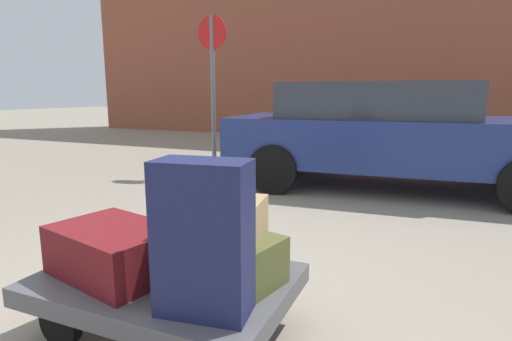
{
  "coord_description": "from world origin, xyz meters",
  "views": [
    {
      "loc": [
        1.22,
        -1.65,
        1.28
      ],
      "look_at": [
        0.0,
        1.2,
        0.69
      ],
      "focal_mm": 28.56,
      "sensor_mm": 36.0,
      "label": 1
    }
  ],
  "objects_px": {
    "suitcase_olive_center": "(219,258)",
    "no_parking_sign": "(213,79)",
    "bollard_kerb_near": "(500,145)",
    "suitcase_maroon_stacked_top": "(115,250)",
    "suitcase_navy_front_left": "(203,238)",
    "duffel_bag_tan_topmost_pile": "(218,217)",
    "parked_car": "(388,132)",
    "luggage_cart": "(166,287)"
  },
  "relations": [
    {
      "from": "suitcase_olive_center",
      "to": "no_parking_sign",
      "type": "height_order",
      "value": "no_parking_sign"
    },
    {
      "from": "bollard_kerb_near",
      "to": "suitcase_maroon_stacked_top",
      "type": "bearing_deg",
      "value": -109.86
    },
    {
      "from": "suitcase_olive_center",
      "to": "suitcase_navy_front_left",
      "type": "bearing_deg",
      "value": -60.24
    },
    {
      "from": "suitcase_olive_center",
      "to": "suitcase_maroon_stacked_top",
      "type": "height_order",
      "value": "suitcase_maroon_stacked_top"
    },
    {
      "from": "suitcase_olive_center",
      "to": "no_parking_sign",
      "type": "xyz_separation_m",
      "value": [
        -2.2,
        3.92,
        1.04
      ]
    },
    {
      "from": "duffel_bag_tan_topmost_pile",
      "to": "bollard_kerb_near",
      "type": "bearing_deg",
      "value": 64.75
    },
    {
      "from": "no_parking_sign",
      "to": "suitcase_navy_front_left",
      "type": "bearing_deg",
      "value": -61.49
    },
    {
      "from": "duffel_bag_tan_topmost_pile",
      "to": "parked_car",
      "type": "xyz_separation_m",
      "value": [
        0.41,
        4.07,
        0.09
      ]
    },
    {
      "from": "suitcase_olive_center",
      "to": "duffel_bag_tan_topmost_pile",
      "type": "height_order",
      "value": "duffel_bag_tan_topmost_pile"
    },
    {
      "from": "suitcase_navy_front_left",
      "to": "parked_car",
      "type": "relative_size",
      "value": 0.15
    },
    {
      "from": "suitcase_olive_center",
      "to": "parked_car",
      "type": "bearing_deg",
      "value": 97.27
    },
    {
      "from": "duffel_bag_tan_topmost_pile",
      "to": "parked_car",
      "type": "bearing_deg",
      "value": 75.45
    },
    {
      "from": "luggage_cart",
      "to": "suitcase_navy_front_left",
      "type": "bearing_deg",
      "value": -31.97
    },
    {
      "from": "suitcase_maroon_stacked_top",
      "to": "duffel_bag_tan_topmost_pile",
      "type": "xyz_separation_m",
      "value": [
        0.54,
        0.14,
        0.21
      ]
    },
    {
      "from": "bollard_kerb_near",
      "to": "parked_car",
      "type": "bearing_deg",
      "value": -117.76
    },
    {
      "from": "suitcase_navy_front_left",
      "to": "no_parking_sign",
      "type": "distance_m",
      "value": 4.86
    },
    {
      "from": "luggage_cart",
      "to": "bollard_kerb_near",
      "type": "relative_size",
      "value": 2.32
    },
    {
      "from": "no_parking_sign",
      "to": "suitcase_olive_center",
      "type": "bearing_deg",
      "value": -60.7
    },
    {
      "from": "no_parking_sign",
      "to": "parked_car",
      "type": "bearing_deg",
      "value": 3.26
    },
    {
      "from": "suitcase_maroon_stacked_top",
      "to": "duffel_bag_tan_topmost_pile",
      "type": "height_order",
      "value": "duffel_bag_tan_topmost_pile"
    },
    {
      "from": "luggage_cart",
      "to": "suitcase_maroon_stacked_top",
      "type": "bearing_deg",
      "value": -162.22
    },
    {
      "from": "suitcase_navy_front_left",
      "to": "bollard_kerb_near",
      "type": "bearing_deg",
      "value": 66.81
    },
    {
      "from": "luggage_cart",
      "to": "duffel_bag_tan_topmost_pile",
      "type": "distance_m",
      "value": 0.5
    },
    {
      "from": "bollard_kerb_near",
      "to": "no_parking_sign",
      "type": "relative_size",
      "value": 0.23
    },
    {
      "from": "duffel_bag_tan_topmost_pile",
      "to": "suitcase_maroon_stacked_top",
      "type": "bearing_deg",
      "value": -174.15
    },
    {
      "from": "bollard_kerb_near",
      "to": "no_parking_sign",
      "type": "height_order",
      "value": "no_parking_sign"
    },
    {
      "from": "duffel_bag_tan_topmost_pile",
      "to": "no_parking_sign",
      "type": "xyz_separation_m",
      "value": [
        -2.2,
        3.92,
        0.83
      ]
    },
    {
      "from": "suitcase_olive_center",
      "to": "suitcase_navy_front_left",
      "type": "relative_size",
      "value": 0.88
    },
    {
      "from": "parked_car",
      "to": "bollard_kerb_near",
      "type": "height_order",
      "value": "parked_car"
    },
    {
      "from": "luggage_cart",
      "to": "parked_car",
      "type": "bearing_deg",
      "value": 80.43
    },
    {
      "from": "suitcase_navy_front_left",
      "to": "duffel_bag_tan_topmost_pile",
      "type": "bearing_deg",
      "value": 98.81
    },
    {
      "from": "suitcase_navy_front_left",
      "to": "no_parking_sign",
      "type": "xyz_separation_m",
      "value": [
        -2.29,
        4.21,
        0.83
      ]
    },
    {
      "from": "duffel_bag_tan_topmost_pile",
      "to": "luggage_cart",
      "type": "bearing_deg",
      "value": -177.08
    },
    {
      "from": "parked_car",
      "to": "bollard_kerb_near",
      "type": "xyz_separation_m",
      "value": [
        1.8,
        3.43,
        -0.48
      ]
    },
    {
      "from": "luggage_cart",
      "to": "suitcase_navy_front_left",
      "type": "distance_m",
      "value": 0.6
    },
    {
      "from": "parked_car",
      "to": "no_parking_sign",
      "type": "xyz_separation_m",
      "value": [
        -2.61,
        -0.15,
        0.74
      ]
    },
    {
      "from": "suitcase_navy_front_left",
      "to": "parked_car",
      "type": "height_order",
      "value": "parked_car"
    },
    {
      "from": "suitcase_navy_front_left",
      "to": "no_parking_sign",
      "type": "bearing_deg",
      "value": 110.59
    },
    {
      "from": "luggage_cart",
      "to": "parked_car",
      "type": "height_order",
      "value": "parked_car"
    },
    {
      "from": "suitcase_olive_center",
      "to": "parked_car",
      "type": "distance_m",
      "value": 4.1
    },
    {
      "from": "suitcase_maroon_stacked_top",
      "to": "duffel_bag_tan_topmost_pile",
      "type": "relative_size",
      "value": 1.44
    },
    {
      "from": "parked_car",
      "to": "suitcase_maroon_stacked_top",
      "type": "bearing_deg",
      "value": -102.78
    }
  ]
}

